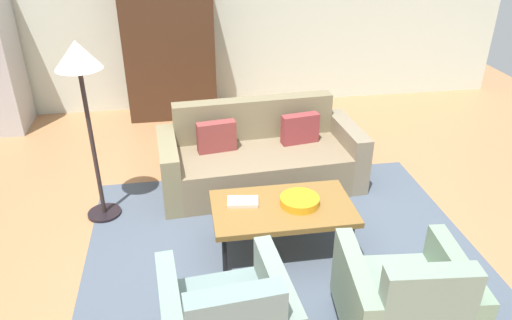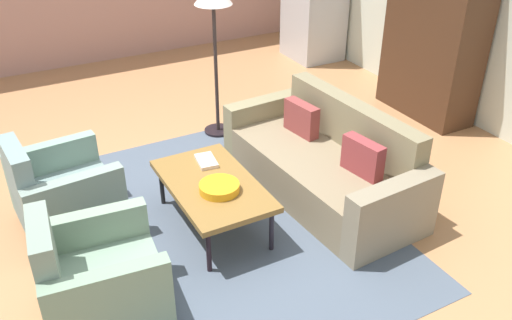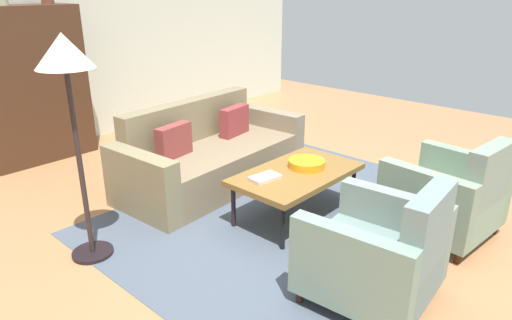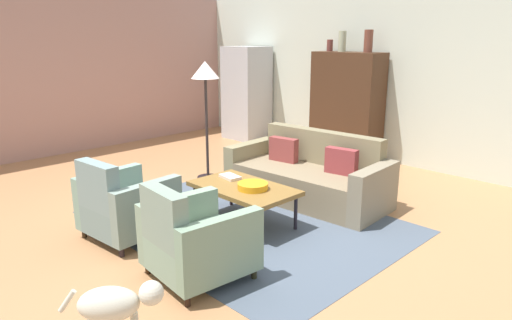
{
  "view_description": "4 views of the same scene",
  "coord_description": "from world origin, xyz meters",
  "px_view_note": "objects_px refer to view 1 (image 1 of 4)",
  "views": [
    {
      "loc": [
        -0.48,
        -3.35,
        2.73
      ],
      "look_at": [
        0.15,
        0.58,
        0.61
      ],
      "focal_mm": 34.2,
      "sensor_mm": 36.0,
      "label": 1
    },
    {
      "loc": [
        3.92,
        -1.49,
        2.96
      ],
      "look_at": [
        0.41,
        0.4,
        0.62
      ],
      "focal_mm": 38.69,
      "sensor_mm": 36.0,
      "label": 2
    },
    {
      "loc": [
        -2.79,
        -2.28,
        2.03
      ],
      "look_at": [
        0.08,
        0.34,
        0.53
      ],
      "focal_mm": 32.43,
      "sensor_mm": 36.0,
      "label": 3
    },
    {
      "loc": [
        3.89,
        -3.35,
        2.09
      ],
      "look_at": [
        0.2,
        0.32,
        0.68
      ],
      "focal_mm": 32.64,
      "sensor_mm": 36.0,
      "label": 4
    }
  ],
  "objects_px": {
    "fruit_bowl": "(300,201)",
    "cabinet": "(170,53)",
    "coffee_table": "(283,210)",
    "floor_lamp": "(80,73)",
    "couch": "(259,158)",
    "book_stack": "(243,202)",
    "armchair_right": "(406,306)"
  },
  "relations": [
    {
      "from": "armchair_right",
      "to": "cabinet",
      "type": "distance_m",
      "value": 4.71
    },
    {
      "from": "armchair_right",
      "to": "book_stack",
      "type": "distance_m",
      "value": 1.56
    },
    {
      "from": "coffee_table",
      "to": "armchair_right",
      "type": "xyz_separation_m",
      "value": [
        0.59,
        -1.17,
        -0.06
      ]
    },
    {
      "from": "fruit_bowl",
      "to": "coffee_table",
      "type": "bearing_deg",
      "value": -180.0
    },
    {
      "from": "coffee_table",
      "to": "armchair_right",
      "type": "distance_m",
      "value": 1.31
    },
    {
      "from": "couch",
      "to": "armchair_right",
      "type": "height_order",
      "value": "armchair_right"
    },
    {
      "from": "couch",
      "to": "book_stack",
      "type": "xyz_separation_m",
      "value": [
        -0.32,
        -1.09,
        0.17
      ]
    },
    {
      "from": "coffee_table",
      "to": "fruit_bowl",
      "type": "height_order",
      "value": "fruit_bowl"
    },
    {
      "from": "armchair_right",
      "to": "couch",
      "type": "bearing_deg",
      "value": 109.79
    },
    {
      "from": "coffee_table",
      "to": "book_stack",
      "type": "relative_size",
      "value": 4.25
    },
    {
      "from": "coffee_table",
      "to": "cabinet",
      "type": "bearing_deg",
      "value": 105.37
    },
    {
      "from": "coffee_table",
      "to": "cabinet",
      "type": "relative_size",
      "value": 0.67
    },
    {
      "from": "couch",
      "to": "floor_lamp",
      "type": "distance_m",
      "value": 2.02
    },
    {
      "from": "armchair_right",
      "to": "book_stack",
      "type": "bearing_deg",
      "value": 131.77
    },
    {
      "from": "cabinet",
      "to": "armchair_right",
      "type": "bearing_deg",
      "value": -71.4
    },
    {
      "from": "book_stack",
      "to": "couch",
      "type": "bearing_deg",
      "value": 73.54
    },
    {
      "from": "coffee_table",
      "to": "floor_lamp",
      "type": "relative_size",
      "value": 0.7
    },
    {
      "from": "armchair_right",
      "to": "floor_lamp",
      "type": "height_order",
      "value": "floor_lamp"
    },
    {
      "from": "fruit_bowl",
      "to": "cabinet",
      "type": "xyz_separation_m",
      "value": [
        -1.04,
        3.26,
        0.42
      ]
    },
    {
      "from": "coffee_table",
      "to": "floor_lamp",
      "type": "bearing_deg",
      "value": 153.99
    },
    {
      "from": "floor_lamp",
      "to": "cabinet",
      "type": "bearing_deg",
      "value": 73.87
    },
    {
      "from": "book_stack",
      "to": "floor_lamp",
      "type": "xyz_separation_m",
      "value": [
        -1.28,
        0.7,
        0.98
      ]
    },
    {
      "from": "couch",
      "to": "floor_lamp",
      "type": "bearing_deg",
      "value": 10.3
    },
    {
      "from": "fruit_bowl",
      "to": "cabinet",
      "type": "distance_m",
      "value": 3.45
    },
    {
      "from": "coffee_table",
      "to": "floor_lamp",
      "type": "xyz_separation_m",
      "value": [
        -1.61,
        0.79,
        1.04
      ]
    },
    {
      "from": "couch",
      "to": "armchair_right",
      "type": "xyz_separation_m",
      "value": [
        0.6,
        -2.35,
        0.06
      ]
    },
    {
      "from": "armchair_right",
      "to": "floor_lamp",
      "type": "xyz_separation_m",
      "value": [
        -2.21,
        1.95,
        1.1
      ]
    },
    {
      "from": "couch",
      "to": "floor_lamp",
      "type": "xyz_separation_m",
      "value": [
        -1.61,
        -0.4,
        1.16
      ]
    },
    {
      "from": "cabinet",
      "to": "floor_lamp",
      "type": "distance_m",
      "value": 2.63
    },
    {
      "from": "coffee_table",
      "to": "armchair_right",
      "type": "bearing_deg",
      "value": -63.02
    },
    {
      "from": "armchair_right",
      "to": "cabinet",
      "type": "xyz_separation_m",
      "value": [
        -1.49,
        4.43,
        0.56
      ]
    },
    {
      "from": "fruit_bowl",
      "to": "cabinet",
      "type": "relative_size",
      "value": 0.19
    }
  ]
}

